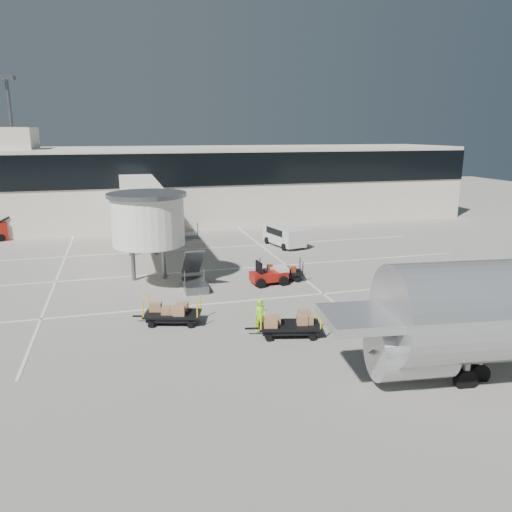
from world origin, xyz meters
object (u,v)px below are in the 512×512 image
object	(u,v)px
box_cart_far	(173,313)
minivan	(283,235)
ground_worker	(261,316)
box_cart_near	(289,325)
suitcase_cart	(281,273)
baggage_tug	(270,276)

from	to	relation	value
box_cart_far	minivan	xyz separation A→B (m)	(11.15, 15.57, 0.47)
ground_worker	minivan	size ratio (longest dim) A/B	0.37
box_cart_near	ground_worker	world-z (taller)	ground_worker
suitcase_cart	minivan	distance (m)	10.26
box_cart_near	baggage_tug	bearing A→B (deg)	92.65
baggage_tug	suitcase_cart	xyz separation A→B (m)	(1.00, 0.68, -0.07)
box_cart_near	box_cart_far	distance (m)	6.08
box_cart_near	minivan	world-z (taller)	minivan
box_cart_near	box_cart_far	bearing A→B (deg)	162.48
suitcase_cart	box_cart_near	distance (m)	9.34
suitcase_cart	minivan	world-z (taller)	minivan
ground_worker	box_cart_near	bearing A→B (deg)	-32.26
baggage_tug	box_cart_near	distance (m)	8.45
baggage_tug	minivan	size ratio (longest dim) A/B	0.53
baggage_tug	box_cart_far	xyz separation A→B (m)	(-6.76, -5.21, -0.03)
suitcase_cart	box_cart_far	xyz separation A→B (m)	(-7.77, -5.89, 0.03)
baggage_tug	ground_worker	bearing A→B (deg)	-114.99
baggage_tug	suitcase_cart	bearing A→B (deg)	29.22
box_cart_near	minivan	bearing A→B (deg)	85.51
box_cart_far	ground_worker	size ratio (longest dim) A/B	2.06
ground_worker	minivan	bearing A→B (deg)	63.09
baggage_tug	box_cart_far	world-z (taller)	baggage_tug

